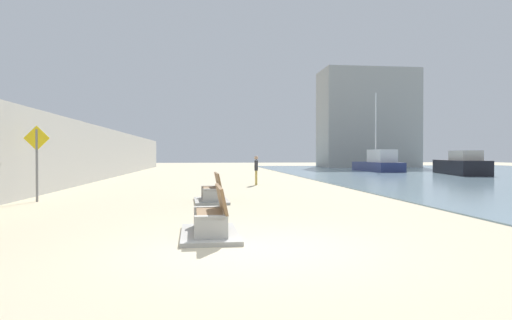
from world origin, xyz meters
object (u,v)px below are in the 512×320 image
(boat_distant, at_px, (378,163))
(pedestrian_sign, at_px, (37,154))
(bench_far, at_px, (212,195))
(boat_far_left, at_px, (461,165))
(bench_near, at_px, (211,224))
(person_walking, at_px, (256,168))

(boat_distant, relative_size, pedestrian_sign, 2.91)
(bench_far, relative_size, boat_far_left, 0.27)
(bench_near, relative_size, boat_far_left, 0.27)
(bench_near, relative_size, boat_distant, 0.29)
(bench_near, height_order, pedestrian_sign, pedestrian_sign)
(person_walking, height_order, boat_distant, boat_distant)
(person_walking, height_order, pedestrian_sign, pedestrian_sign)
(boat_far_left, bearing_deg, person_walking, -151.64)
(boat_distant, bearing_deg, bench_near, -117.89)
(bench_near, height_order, boat_distant, boat_distant)
(boat_distant, distance_m, boat_far_left, 8.11)
(boat_distant, bearing_deg, pedestrian_sign, -132.80)
(bench_near, relative_size, bench_far, 0.99)
(boat_distant, xyz_separation_m, boat_far_left, (3.75, -7.19, -0.03))
(boat_distant, distance_m, pedestrian_sign, 32.19)
(boat_distant, relative_size, boat_far_left, 0.95)
(bench_near, height_order, boat_far_left, boat_far_left)
(bench_near, relative_size, person_walking, 1.39)
(person_walking, xyz_separation_m, boat_far_left, (17.33, 9.36, -0.12))
(bench_near, xyz_separation_m, pedestrian_sign, (-5.76, 6.82, 1.37))
(bench_far, height_order, pedestrian_sign, pedestrian_sign)
(bench_far, relative_size, person_walking, 1.40)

